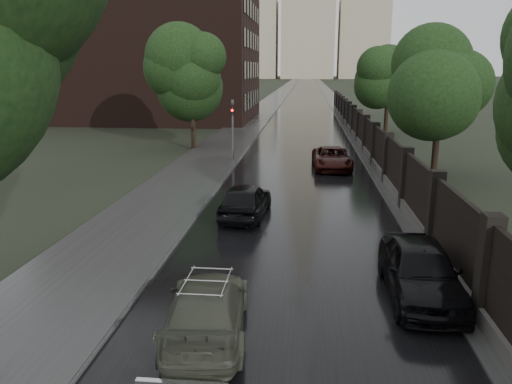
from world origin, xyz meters
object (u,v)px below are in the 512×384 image
(tree_left_far, at_px, (192,78))
(tree_right_c, at_px, (389,79))
(tree_right_b, at_px, (441,86))
(volga_sedan, at_px, (207,309))
(traffic_light, at_px, (233,125))
(car_right_far, at_px, (332,158))
(hatchback_left, at_px, (245,200))
(car_right_near, at_px, (421,270))

(tree_left_far, height_order, tree_right_c, tree_left_far)
(tree_right_b, relative_size, volga_sedan, 1.60)
(tree_left_far, relative_size, traffic_light, 1.85)
(volga_sedan, height_order, car_right_far, car_right_far)
(tree_left_far, relative_size, volga_sedan, 1.69)
(car_right_far, bearing_deg, hatchback_left, -113.40)
(tree_right_c, bearing_deg, volga_sedan, -104.42)
(tree_left_far, relative_size, car_right_far, 1.56)
(hatchback_left, xyz_separation_m, car_right_far, (3.95, 10.44, -0.06))
(tree_left_far, bearing_deg, tree_right_b, -27.30)
(tree_right_c, bearing_deg, car_right_near, -96.94)
(tree_right_c, distance_m, traffic_light, 19.26)
(car_right_near, bearing_deg, tree_right_b, 75.22)
(volga_sedan, distance_m, hatchback_left, 9.28)
(tree_left_far, bearing_deg, car_right_near, -64.32)
(tree_right_b, relative_size, car_right_near, 1.57)
(car_right_near, bearing_deg, traffic_light, 112.23)
(car_right_far, bearing_deg, car_right_near, -87.70)
(volga_sedan, xyz_separation_m, car_right_near, (5.20, 2.46, 0.12))
(tree_left_far, xyz_separation_m, volga_sedan, (6.20, -26.17, -4.61))
(tree_left_far, height_order, car_right_near, tree_left_far)
(tree_right_c, xyz_separation_m, hatchback_left, (-9.55, -26.89, -4.23))
(tree_right_b, bearing_deg, tree_right_c, 90.00)
(tree_right_b, xyz_separation_m, tree_right_c, (0.00, 18.00, 0.00))
(traffic_light, distance_m, car_right_near, 20.29)
(traffic_light, relative_size, car_right_far, 0.84)
(tree_left_far, bearing_deg, car_right_far, -33.06)
(tree_right_b, distance_m, hatchback_left, 13.72)
(tree_right_c, xyz_separation_m, car_right_far, (-5.60, -16.45, -4.29))
(tree_right_c, xyz_separation_m, traffic_light, (-11.80, -15.01, -2.55))
(tree_right_c, distance_m, volga_sedan, 37.59)
(tree_left_far, height_order, traffic_light, tree_left_far)
(tree_right_b, height_order, car_right_near, tree_right_b)
(hatchback_left, bearing_deg, tree_right_c, -105.45)
(car_right_near, bearing_deg, tree_left_far, 115.53)
(tree_right_b, xyz_separation_m, traffic_light, (-11.80, 2.99, -2.55))
(tree_right_c, relative_size, traffic_light, 1.75)
(tree_right_b, distance_m, car_right_far, 7.22)
(tree_right_b, bearing_deg, traffic_light, 165.76)
(volga_sedan, distance_m, car_right_far, 20.06)
(volga_sedan, bearing_deg, tree_right_b, -122.78)
(hatchback_left, xyz_separation_m, car_right_near, (5.45, -6.82, 0.04))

